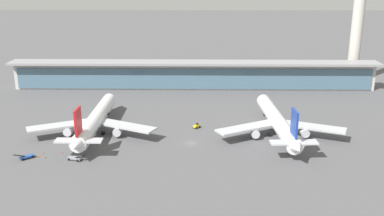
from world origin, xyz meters
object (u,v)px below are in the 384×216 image
(service_truck_near_nose_yellow, at_px, (197,126))
(service_truck_mid_apron_grey, at_px, (75,158))
(control_tower, at_px, (360,5))
(safety_cone_alpha, at_px, (38,156))
(safety_cone_charlie, at_px, (62,152))
(airliner_centre_stand, at_px, (278,121))
(safety_cone_bravo, at_px, (45,157))
(safety_cone_delta, at_px, (43,153))
(service_truck_under_wing_blue, at_px, (26,157))
(airliner_left_stand, at_px, (95,120))

(service_truck_near_nose_yellow, relative_size, service_truck_mid_apron_grey, 0.47)
(control_tower, xyz_separation_m, safety_cone_alpha, (-143.81, -110.69, -43.18))
(safety_cone_charlie, bearing_deg, control_tower, 37.97)
(service_truck_mid_apron_grey, xyz_separation_m, control_tower, (130.44, 113.00, 42.69))
(airliner_centre_stand, xyz_separation_m, service_truck_mid_apron_grey, (-72.57, -25.67, -4.68))
(safety_cone_alpha, bearing_deg, safety_cone_bravo, -10.29)
(airliner_centre_stand, height_order, safety_cone_delta, airliner_centre_stand)
(service_truck_near_nose_yellow, distance_m, service_truck_mid_apron_grey, 52.53)
(service_truck_near_nose_yellow, xyz_separation_m, safety_cone_alpha, (-54.45, -30.43, -0.56))
(safety_cone_charlie, bearing_deg, service_truck_under_wing_blue, -153.53)
(service_truck_near_nose_yellow, bearing_deg, service_truck_under_wing_blue, -151.30)
(control_tower, bearing_deg, airliner_left_stand, -146.15)
(safety_cone_delta, bearing_deg, safety_cone_alpha, -99.26)
(safety_cone_bravo, height_order, safety_cone_charlie, same)
(airliner_centre_stand, distance_m, service_truck_near_nose_yellow, 32.60)
(service_truck_near_nose_yellow, xyz_separation_m, service_truck_mid_apron_grey, (-41.08, -32.74, -0.07))
(safety_cone_alpha, distance_m, safety_cone_bravo, 2.53)
(airliner_centre_stand, relative_size, service_truck_mid_apron_grey, 9.49)
(service_truck_near_nose_yellow, relative_size, service_truck_under_wing_blue, 0.54)
(service_truck_under_wing_blue, relative_size, control_tower, 0.08)
(service_truck_under_wing_blue, height_order, safety_cone_alpha, service_truck_under_wing_blue)
(service_truck_mid_apron_grey, height_order, safety_cone_charlie, service_truck_mid_apron_grey)
(airliner_left_stand, distance_m, safety_cone_delta, 25.53)
(airliner_left_stand, bearing_deg, service_truck_under_wing_blue, -125.62)
(service_truck_mid_apron_grey, bearing_deg, control_tower, 40.90)
(service_truck_mid_apron_grey, height_order, control_tower, control_tower)
(service_truck_mid_apron_grey, height_order, safety_cone_alpha, service_truck_mid_apron_grey)
(safety_cone_charlie, xyz_separation_m, safety_cone_delta, (-6.43, -0.70, 0.00))
(safety_cone_charlie, height_order, safety_cone_delta, same)
(control_tower, bearing_deg, safety_cone_charlie, -142.03)
(service_truck_near_nose_yellow, height_order, safety_cone_alpha, service_truck_near_nose_yellow)
(airliner_centre_stand, height_order, safety_cone_alpha, airliner_centre_stand)
(safety_cone_alpha, bearing_deg, service_truck_near_nose_yellow, 29.20)
(airliner_centre_stand, xyz_separation_m, service_truck_under_wing_blue, (-89.62, -24.76, -4.68))
(airliner_left_stand, height_order, control_tower, control_tower)
(safety_cone_alpha, bearing_deg, service_truck_mid_apron_grey, -9.81)
(service_truck_under_wing_blue, bearing_deg, safety_cone_bravo, 8.74)
(service_truck_mid_apron_grey, relative_size, safety_cone_delta, 9.85)
(airliner_centre_stand, distance_m, service_truck_under_wing_blue, 93.10)
(safety_cone_bravo, bearing_deg, service_truck_mid_apron_grey, -9.69)
(service_truck_under_wing_blue, xyz_separation_m, safety_cone_bravo, (6.18, 0.95, -0.49))
(airliner_left_stand, distance_m, control_tower, 160.30)
(service_truck_mid_apron_grey, bearing_deg, airliner_centre_stand, 19.48)
(airliner_left_stand, height_order, service_truck_under_wing_blue, airliner_left_stand)
(safety_cone_bravo, bearing_deg, safety_cone_delta, 118.39)
(safety_cone_bravo, distance_m, safety_cone_delta, 4.15)
(airliner_left_stand, relative_size, service_truck_under_wing_blue, 10.82)
(airliner_left_stand, relative_size, safety_cone_charlie, 93.14)
(service_truck_near_nose_yellow, relative_size, safety_cone_alpha, 4.62)
(airliner_centre_stand, bearing_deg, safety_cone_delta, -166.72)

